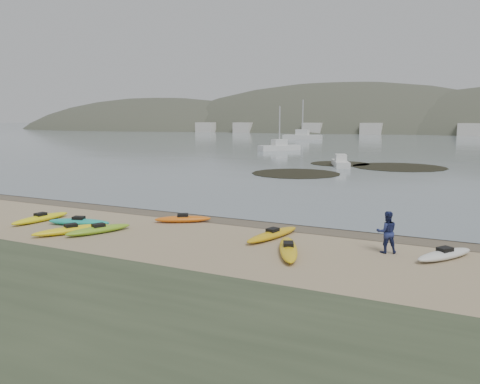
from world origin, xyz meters
The scene contains 8 objects.
ground centered at (0.00, 0.00, 0.00)m, with size 600.00×600.00×0.00m, color tan.
wet_sand centered at (0.00, -0.30, 0.00)m, with size 60.00×60.00×0.00m, color brown.
water centered at (0.00, 300.00, 0.01)m, with size 1200.00×1200.00×0.00m, color slate.
kayaks centered at (-1.42, -4.32, 0.17)m, with size 21.05×7.13×0.34m.
person_east centered at (8.02, -3.04, 0.85)m, with size 0.83×0.64×1.70m, color navy.
kelp_mats centered at (-0.26, 28.97, 0.03)m, with size 17.70×20.35×0.04m.
moored_boats centered at (-0.61, 86.00, 0.60)m, with size 83.22×94.07×1.41m.
far_town centered at (6.00, 145.00, 2.00)m, with size 199.00×5.00×4.00m.
Camera 1 is at (10.72, -22.00, 5.32)m, focal length 35.00 mm.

